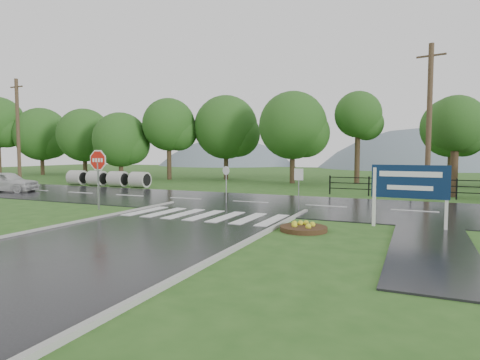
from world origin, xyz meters
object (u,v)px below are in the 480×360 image
at_px(culvert_pipes, 107,179).
at_px(car_white, 7,192).
at_px(stop_sign, 98,166).
at_px(estate_billboard, 410,185).

relative_size(culvert_pipes, car_white, 1.84).
bearing_deg(car_white, stop_sign, -124.92).
relative_size(culvert_pipes, estate_billboard, 2.97).
bearing_deg(stop_sign, culvert_pipes, 130.61).
distance_m(culvert_pipes, estate_billboard, 24.01).
distance_m(stop_sign, estate_billboard, 13.32).
xyz_separation_m(culvert_pipes, stop_sign, (8.81, -10.28, 1.45)).
bearing_deg(car_white, estate_billboard, -113.33).
distance_m(stop_sign, car_white, 12.56).
xyz_separation_m(stop_sign, car_white, (-11.76, 3.91, -2.05)).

